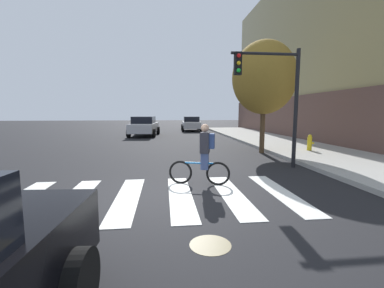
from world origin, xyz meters
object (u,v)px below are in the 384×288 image
object	(u,v)px
traffic_light_near	(274,88)
street_tree_near	(264,78)
sedan_mid	(144,126)
fire_hydrant	(310,143)
manhole_cover	(210,245)
sedan_far	(191,123)
cyclist	(204,155)

from	to	relation	value
traffic_light_near	street_tree_near	xyz separation A→B (m)	(0.95, 3.39, 0.79)
sedan_mid	fire_hydrant	bearing A→B (deg)	-50.03
manhole_cover	sedan_far	xyz separation A→B (m)	(2.27, 24.17, 0.79)
manhole_cover	sedan_mid	bearing A→B (deg)	97.17
sedan_mid	street_tree_near	world-z (taller)	street_tree_near
traffic_light_near	sedan_mid	bearing A→B (deg)	112.40
sedan_mid	cyclist	distance (m)	15.56
cyclist	street_tree_near	distance (m)	7.07
cyclist	fire_hydrant	bearing A→B (deg)	39.21
manhole_cover	street_tree_near	size ratio (longest dim) A/B	0.12
fire_hydrant	sedan_mid	bearing A→B (deg)	129.97
sedan_mid	street_tree_near	distance (m)	12.24
sedan_mid	traffic_light_near	size ratio (longest dim) A/B	1.17
sedan_mid	traffic_light_near	bearing A→B (deg)	-67.60
fire_hydrant	street_tree_near	bearing A→B (deg)	169.65
cyclist	fire_hydrant	xyz separation A→B (m)	(6.00, 4.90, -0.31)
cyclist	sedan_far	bearing A→B (deg)	84.87
street_tree_near	manhole_cover	bearing A→B (deg)	-115.79
manhole_cover	fire_hydrant	distance (m)	10.37
cyclist	manhole_cover	bearing A→B (deg)	-96.95
sedan_mid	fire_hydrant	size ratio (longest dim) A/B	6.32
traffic_light_near	fire_hydrant	world-z (taller)	traffic_light_near
sedan_mid	cyclist	size ratio (longest dim) A/B	2.92
traffic_light_near	street_tree_near	bearing A→B (deg)	74.36
manhole_cover	sedan_mid	distance (m)	18.74
sedan_mid	traffic_light_near	world-z (taller)	traffic_light_near
cyclist	traffic_light_near	xyz separation A→B (m)	(2.79, 1.91, 2.02)
sedan_mid	sedan_far	size ratio (longest dim) A/B	1.09
fire_hydrant	manhole_cover	bearing A→B (deg)	-128.14
sedan_far	cyclist	distance (m)	21.00
sedan_mid	manhole_cover	bearing A→B (deg)	-82.83
cyclist	fire_hydrant	world-z (taller)	cyclist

